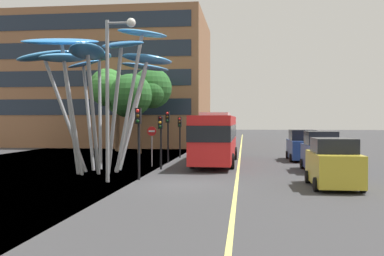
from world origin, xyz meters
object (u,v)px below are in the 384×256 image
object	(u,v)px
traffic_light_kerb_near	(138,128)
no_entry_sign	(152,140)
car_parked_mid	(321,153)
car_parked_far	(302,146)
traffic_light_opposite	(180,128)
traffic_light_island_mid	(168,126)
leaf_sculpture	(97,62)
red_bus	(215,136)
car_parked_near	(333,164)
traffic_light_kerb_far	(161,130)
street_lamp	(114,79)

from	to	relation	value
traffic_light_kerb_near	no_entry_sign	xyz separation A→B (m)	(-0.69, 6.32, -0.89)
car_parked_mid	car_parked_far	bearing A→B (deg)	91.47
traffic_light_kerb_near	car_parked_far	bearing A→B (deg)	50.91
traffic_light_opposite	traffic_light_island_mid	bearing A→B (deg)	-93.38
leaf_sculpture	red_bus	bearing A→B (deg)	41.40
red_bus	car_parked_near	xyz separation A→B (m)	(5.91, -9.81, -0.88)
traffic_light_kerb_near	car_parked_far	size ratio (longest dim) A/B	0.81
traffic_light_opposite	car_parked_far	xyz separation A→B (m)	(9.42, -1.21, -1.30)
leaf_sculpture	traffic_light_kerb_near	world-z (taller)	leaf_sculpture
traffic_light_island_mid	car_parked_far	xyz separation A→B (m)	(9.66, 2.88, -1.55)
red_bus	traffic_light_island_mid	xyz separation A→B (m)	(-3.40, 0.40, 0.71)
red_bus	car_parked_near	size ratio (longest dim) A/B	2.78
car_parked_near	traffic_light_kerb_far	bearing A→B (deg)	146.39
traffic_light_kerb_far	car_parked_near	world-z (taller)	traffic_light_kerb_far
car_parked_near	car_parked_mid	size ratio (longest dim) A/B	0.99
no_entry_sign	traffic_light_island_mid	bearing A→B (deg)	76.99
traffic_light_opposite	car_parked_far	size ratio (longest dim) A/B	0.73
leaf_sculpture	no_entry_sign	xyz separation A→B (m)	(2.44, 3.51, -4.64)
leaf_sculpture	traffic_light_opposite	size ratio (longest dim) A/B	3.21
traffic_light_kerb_near	traffic_light_opposite	size ratio (longest dim) A/B	1.11
red_bus	car_parked_near	world-z (taller)	red_bus
car_parked_near	street_lamp	xyz separation A→B (m)	(-10.21, 0.42, 3.95)
traffic_light_kerb_far	street_lamp	size ratio (longest dim) A/B	0.41
traffic_light_island_mid	car_parked_far	size ratio (longest dim) A/B	0.81
red_bus	leaf_sculpture	world-z (taller)	leaf_sculpture
leaf_sculpture	no_entry_sign	world-z (taller)	leaf_sculpture
leaf_sculpture	car_parked_far	bearing A→B (deg)	35.20
red_bus	traffic_light_kerb_far	world-z (taller)	red_bus
traffic_light_kerb_far	no_entry_sign	xyz separation A→B (m)	(-0.91, 1.66, -0.65)
leaf_sculpture	traffic_light_kerb_far	world-z (taller)	leaf_sculpture
traffic_light_kerb_far	car_parked_mid	size ratio (longest dim) A/B	0.82
red_bus	traffic_light_opposite	bearing A→B (deg)	125.11
traffic_light_opposite	no_entry_sign	size ratio (longest dim) A/B	1.26
car_parked_near	street_lamp	bearing A→B (deg)	177.65
car_parked_far	leaf_sculpture	bearing A→B (deg)	-144.80
traffic_light_opposite	no_entry_sign	bearing A→B (deg)	-97.14
car_parked_mid	leaf_sculpture	bearing A→B (deg)	-170.47
street_lamp	car_parked_mid	bearing A→B (deg)	28.68
leaf_sculpture	traffic_light_opposite	bearing A→B (deg)	72.13
car_parked_mid	no_entry_sign	xyz separation A→B (m)	(-10.43, 1.35, 0.63)
traffic_light_opposite	car_parked_mid	size ratio (longest dim) A/B	0.82
red_bus	traffic_light_island_mid	world-z (taller)	traffic_light_island_mid
leaf_sculpture	no_entry_sign	bearing A→B (deg)	55.13
car_parked_near	traffic_light_opposite	bearing A→B (deg)	122.37
leaf_sculpture	car_parked_mid	size ratio (longest dim) A/B	2.63
traffic_light_island_mid	car_parked_far	distance (m)	10.20
traffic_light_opposite	car_parked_far	bearing A→B (deg)	-7.35
car_parked_far	no_entry_sign	bearing A→B (deg)	-152.01
car_parked_mid	traffic_light_opposite	bearing A→B (deg)	140.14
red_bus	street_lamp	xyz separation A→B (m)	(-4.31, -9.39, 3.07)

